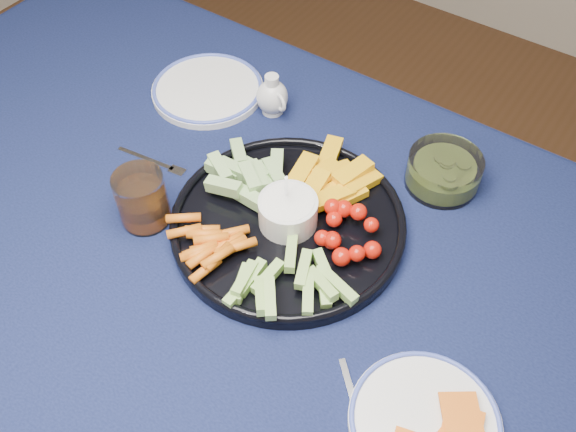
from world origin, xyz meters
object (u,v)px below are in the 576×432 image
Objects in this scene: pickle_bowl at (443,172)px; juice_tumbler at (143,201)px; creamer_pitcher at (272,97)px; cheese_plate at (425,421)px; side_plate_extra at (208,89)px; crudite_platter at (287,219)px; dining_table at (214,270)px.

juice_tumbler reaches higher than pickle_bowl.
creamer_pitcher is 0.35m from juice_tumbler.
side_plate_extra is at bearing 151.26° from cheese_plate.
pickle_bowl reaches higher than side_plate_extra.
creamer_pitcher is at bearing 143.25° from cheese_plate.
creamer_pitcher is at bearing 87.14° from juice_tumbler.
juice_tumbler is at bearing -68.55° from side_plate_extra.
crudite_platter is 4.58× the size of creamer_pitcher.
juice_tumbler is (-0.56, 0.06, 0.03)m from cheese_plate.
pickle_bowl reaches higher than cheese_plate.
side_plate_extra is at bearing -168.63° from creamer_pitcher.
creamer_pitcher reaches higher than pickle_bowl.
creamer_pitcher is 0.15m from side_plate_extra.
side_plate_extra reaches higher than dining_table.
juice_tumbler reaches higher than dining_table.
crudite_platter is 0.30m from creamer_pitcher.
creamer_pitcher reaches higher than dining_table.
dining_table is at bearing -72.65° from creamer_pitcher.
dining_table is 7.95× the size of cheese_plate.
crudite_platter is 0.39m from side_plate_extra.
creamer_pitcher is 0.42× the size of cheese_plate.
side_plate_extra is at bearing 129.60° from dining_table.
crudite_platter is 1.74× the size of side_plate_extra.
crudite_platter reaches higher than cheese_plate.
crudite_platter reaches higher than side_plate_extra.
pickle_bowl is 0.58× the size of side_plate_extra.
cheese_plate is at bearing -5.67° from juice_tumbler.
side_plate_extra is (-0.14, -0.03, -0.03)m from creamer_pitcher.
cheese_plate is (0.35, -0.18, -0.01)m from crudite_platter.
dining_table is 0.17m from crudite_platter.
pickle_bowl reaches higher than dining_table.
crudite_platter is at bearing -124.89° from pickle_bowl.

